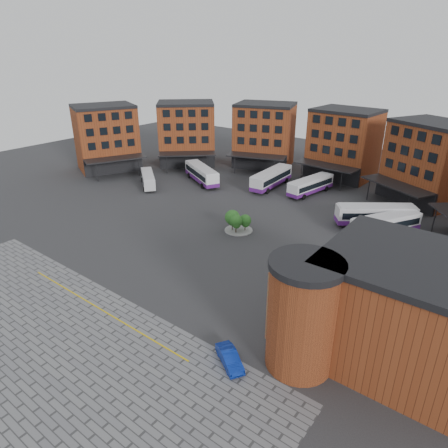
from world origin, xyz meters
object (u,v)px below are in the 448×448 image
Objects in this scene: tree_island at (237,221)px; bus_a at (148,178)px; bus_d at (311,185)px; bus_f at (386,224)px; blue_car at (230,358)px; bus_b at (202,174)px; bus_c at (271,178)px; bus_e at (376,215)px.

bus_a is at bearing 166.05° from tree_island.
bus_f reaches higher than bus_d.
bus_f reaches higher than blue_car.
bus_f is at bearing 34.08° from tree_island.
bus_f is 2.79× the size of blue_car.
bus_b is 14.76m from bus_c.
bus_e is at bearing 162.92° from bus_f.
bus_a is at bearing -146.72° from bus_c.
bus_a is at bearing 87.16° from blue_car.
tree_island reaches higher than bus_f.
bus_d is (8.16, 1.23, -0.19)m from bus_c.
bus_a is at bearing -140.02° from bus_d.
bus_c is at bearing -15.70° from bus_a.
bus_b reaches higher than bus_f.
bus_b is at bearing -127.08° from bus_e.
bus_d is at bearing 87.08° from tree_island.
blue_car is (-2.53, -36.18, -1.10)m from bus_f.
bus_e reaches higher than bus_a.
bus_f is (17.56, -10.26, 0.04)m from bus_d.
bus_f reaches higher than bus_a.
bus_b reaches higher than tree_island.
bus_d is at bearing -42.89° from bus_b.
bus_c reaches higher than bus_a.
bus_a is (-27.48, 6.83, -0.20)m from tree_island.
bus_e is (23.33, -6.48, -0.03)m from bus_c.
bus_d is at bearing -153.69° from bus_e.
bus_b is at bearing -1.29° from bus_a.
bus_a is 0.73× the size of bus_b.
bus_c is 1.09× the size of bus_e.
bus_c is 27.26m from bus_f.
tree_island is 22.96m from bus_d.
tree_island is 28.32m from bus_a.
bus_c reaches higher than blue_car.
bus_a is 32.87m from bus_d.
bus_a is at bearing -142.98° from bus_f.
tree_island is 0.36× the size of bus_b.
bus_d is 20.34m from bus_f.
bus_a is 0.79× the size of bus_f.
bus_b is at bearing -150.16° from bus_d.
bus_e is (16.34, 15.22, 0.06)m from tree_island.
bus_b is 22.79m from bus_d.
bus_c is 50.82m from blue_car.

